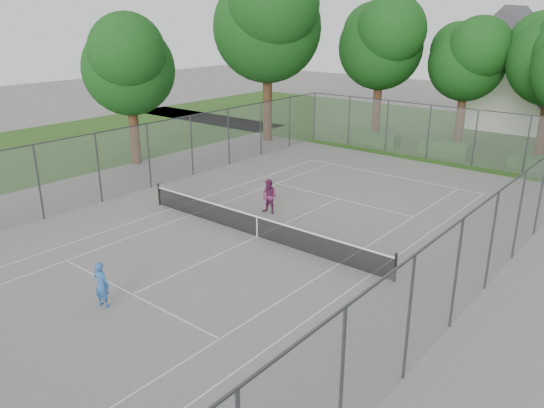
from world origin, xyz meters
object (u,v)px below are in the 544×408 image
Objects in this scene: woman_player at (269,197)px; house at (531,81)px; tennis_net at (257,226)px; girl_player at (101,284)px.

house is at bearing 78.26° from woman_player.
tennis_net is 7.79× the size of woman_player.
tennis_net is at bearing -94.04° from house.
woman_player is (-1.43, 2.54, 0.32)m from tennis_net.
tennis_net is at bearing -103.63° from girl_player.
woman_player reaches higher than girl_player.
house reaches higher than tennis_net.
house is 29.04m from woman_player.
house is at bearing -106.13° from girl_player.
tennis_net is at bearing -65.18° from woman_player.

